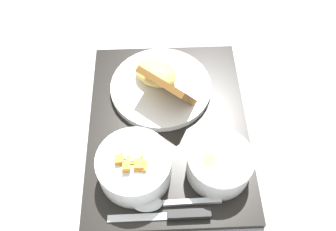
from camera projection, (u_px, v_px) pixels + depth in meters
ground_plane at (168, 128)px, 0.71m from camera, size 4.00×4.00×0.00m
serving_tray at (168, 126)px, 0.70m from camera, size 0.43×0.34×0.01m
bowl_salad at (134, 166)px, 0.61m from camera, size 0.13×0.13×0.07m
bowl_soup at (219, 163)px, 0.62m from camera, size 0.12×0.12×0.06m
plate_main at (161, 84)px, 0.73m from camera, size 0.21×0.21×0.10m
knife at (179, 215)px, 0.59m from camera, size 0.03×0.17×0.01m
spoon at (160, 203)px, 0.60m from camera, size 0.03×0.15×0.01m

